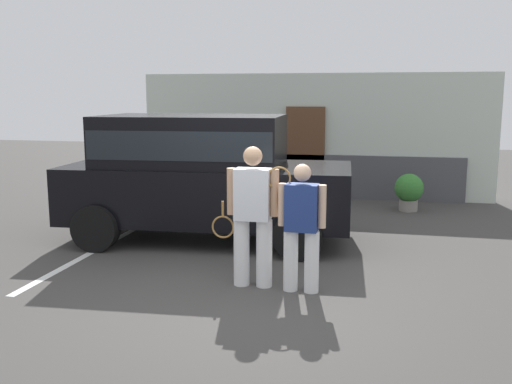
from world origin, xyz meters
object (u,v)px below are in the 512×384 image
parked_suv (202,171)px  tennis_player_man (252,215)px  potted_plant_by_porch (409,190)px  tennis_player_woman (301,225)px

parked_suv → tennis_player_man: size_ratio=2.68×
parked_suv → tennis_player_man: (1.33, -2.09, -0.23)m
tennis_player_man → potted_plant_by_porch: (2.09, 5.27, -0.48)m
parked_suv → tennis_player_woman: size_ratio=3.00×
tennis_player_woman → potted_plant_by_porch: size_ratio=2.03×
potted_plant_by_porch → tennis_player_woman: bearing=-105.4°
tennis_player_man → tennis_player_woman: (0.62, -0.08, -0.09)m
tennis_player_man → potted_plant_by_porch: tennis_player_man is taller
tennis_player_man → potted_plant_by_porch: 5.69m
tennis_player_man → tennis_player_woman: tennis_player_man is taller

